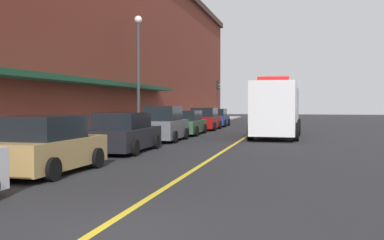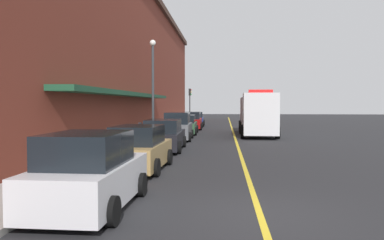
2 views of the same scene
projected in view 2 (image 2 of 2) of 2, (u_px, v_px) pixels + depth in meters
name	position (u px, v px, depth m)	size (l,w,h in m)	color
ground_plane	(233.00, 132.00, 33.67)	(112.00, 112.00, 0.00)	#232326
sidewalk_left	(163.00, 131.00, 34.18)	(2.40, 70.00, 0.15)	#9E9B93
lane_center_stripe	(233.00, 132.00, 33.67)	(0.16, 70.00, 0.01)	gold
brick_building_left	(97.00, 58.00, 33.37)	(10.08, 64.00, 12.87)	maroon
parked_car_0	(89.00, 174.00, 9.12)	(2.13, 4.19, 1.84)	silver
parked_car_1	(139.00, 149.00, 14.44)	(2.12, 4.22, 1.69)	#A5844C
parked_car_2	(164.00, 136.00, 20.52)	(2.19, 4.79, 1.66)	black
parked_car_3	(178.00, 127.00, 26.28)	(2.05, 4.19, 1.90)	#595B60
parked_car_4	(185.00, 125.00, 31.47)	(2.08, 4.92, 1.57)	#2D5133
parked_car_5	(192.00, 121.00, 37.24)	(2.19, 4.77, 1.70)	maroon
parked_car_6	(195.00, 119.00, 42.56)	(2.16, 4.49, 1.57)	navy
box_truck	(257.00, 114.00, 30.55)	(2.87, 9.41, 3.48)	silver
parking_meter_0	(140.00, 130.00, 20.81)	(0.14, 0.18, 1.33)	#4C4C51
parking_meter_1	(118.00, 137.00, 16.44)	(0.14, 0.18, 1.33)	#4C4C51
parking_meter_2	(184.00, 116.00, 43.56)	(0.14, 0.18, 1.33)	#4C4C51
parking_meter_3	(63.00, 155.00, 10.85)	(0.14, 0.18, 1.33)	#4C4C51
street_lamp_left	(153.00, 77.00, 27.75)	(0.44, 0.44, 6.94)	#33383D
traffic_light_near	(190.00, 98.00, 50.59)	(0.38, 0.36, 4.30)	#232326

